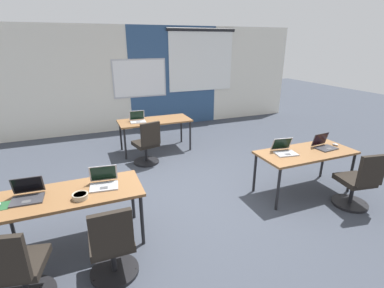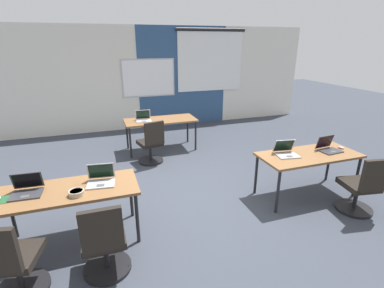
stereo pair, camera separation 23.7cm
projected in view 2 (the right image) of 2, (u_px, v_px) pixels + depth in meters
The scene contains 16 objects.
ground_plane at pixel (192, 194), 4.69m from camera, with size 24.00×24.00×0.00m.
back_wall_assembly at pixel (145, 78), 7.95m from camera, with size 10.00×0.27×2.80m.
desk_near_left at pixel (70, 194), 3.40m from camera, with size 1.60×0.70×0.72m.
desk_near_right at pixel (309, 158), 4.46m from camera, with size 1.60×0.70×0.72m.
desk_far_center at pixel (161, 122), 6.42m from camera, with size 1.60×0.70×0.72m.
laptop_near_left_inner at pixel (101, 179), 3.51m from camera, with size 0.36×0.32×0.23m.
chair_near_left_inner at pixel (105, 245), 2.96m from camera, with size 0.52×0.54×0.92m.
laptop_near_left_end at pixel (27, 190), 3.27m from camera, with size 0.35×0.31×0.23m.
chair_near_left_end at pixel (12, 266), 2.68m from camera, with size 0.52×0.58×0.92m.
laptop_far_left at pixel (143, 119), 6.27m from camera, with size 0.35×0.31×0.23m.
chair_far_left at pixel (151, 146), 5.78m from camera, with size 0.53×0.58×0.92m.
laptop_near_right_inner at pixel (286, 152), 4.38m from camera, with size 0.37×0.36×0.22m.
laptop_near_right_end at pixel (329, 148), 4.56m from camera, with size 0.35×0.31×0.23m.
mouse_near_right_end at pixel (341, 148), 4.66m from camera, with size 0.08×0.11×0.03m.
chair_near_right_end at pixel (361, 190), 4.06m from camera, with size 0.52×0.57×0.92m.
snack_bowl at pixel (76, 192), 3.24m from camera, with size 0.18×0.18×0.06m.
Camera 2 is at (-1.32, -3.90, 2.38)m, focal length 26.45 mm.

